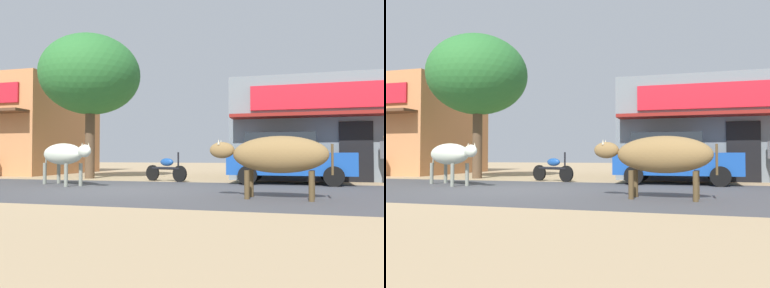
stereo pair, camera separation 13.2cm
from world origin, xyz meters
TOP-DOWN VIEW (x-y plane):
  - ground at (0.00, 0.00)m, footprint 80.00×80.00m
  - asphalt_road at (0.00, 0.00)m, footprint 72.00×6.41m
  - storefront_left_cafe at (-10.11, 7.75)m, footprint 6.96×6.88m
  - storefront_right_club at (6.16, 7.75)m, footprint 8.30×6.88m
  - roadside_tree at (-3.58, 4.38)m, footprint 4.03×4.03m
  - parked_hatchback_car at (4.16, 3.45)m, footprint 3.93×2.06m
  - parked_motorcycle at (-0.01, 3.45)m, footprint 1.72×0.70m
  - cow_near_brown at (-2.53, 0.97)m, footprint 2.66×1.85m
  - cow_far_dark at (4.00, -1.20)m, footprint 2.59×0.84m

SIDE VIEW (x-z plane):
  - ground at x=0.00m, z-range 0.00..0.00m
  - asphalt_road at x=0.00m, z-range 0.00..0.00m
  - parked_motorcycle at x=-0.01m, z-range -0.06..0.98m
  - parked_hatchback_car at x=4.16m, z-range 0.02..1.66m
  - cow_far_dark at x=4.00m, z-range 0.26..1.58m
  - cow_near_brown at x=-2.53m, z-range 0.30..1.60m
  - storefront_right_club at x=6.16m, z-range 0.00..3.89m
  - storefront_left_cafe at x=-10.11m, z-range 0.00..4.77m
  - roadside_tree at x=-3.58m, z-range 1.27..7.09m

